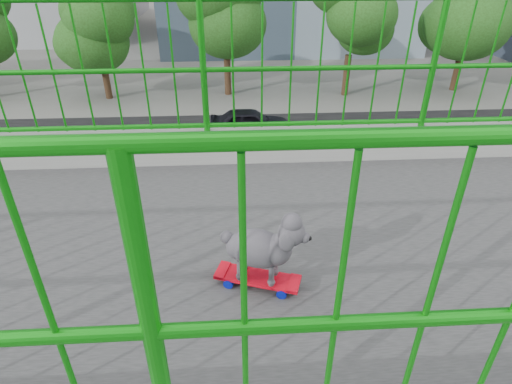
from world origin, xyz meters
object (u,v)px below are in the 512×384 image
(car_4, at_px, (250,122))
(skateboard, at_px, (258,279))
(poodle, at_px, (262,246))
(car_1, at_px, (273,224))
(car_3, at_px, (158,149))

(car_4, bearing_deg, skateboard, 177.59)
(poodle, distance_m, car_1, 11.59)
(poodle, height_order, car_3, poodle)
(skateboard, relative_size, car_1, 0.11)
(car_1, bearing_deg, car_3, -143.63)
(poodle, height_order, car_1, poodle)
(skateboard, relative_size, poodle, 1.06)
(car_1, xyz_separation_m, car_3, (-6.40, -4.71, -0.03))
(car_1, height_order, car_3, car_1)
(skateboard, distance_m, car_3, 17.49)
(car_1, relative_size, car_4, 1.14)
(skateboard, height_order, car_3, skateboard)
(poodle, distance_m, car_3, 17.60)
(car_3, bearing_deg, skateboard, -167.33)
(poodle, bearing_deg, skateboard, -90.00)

